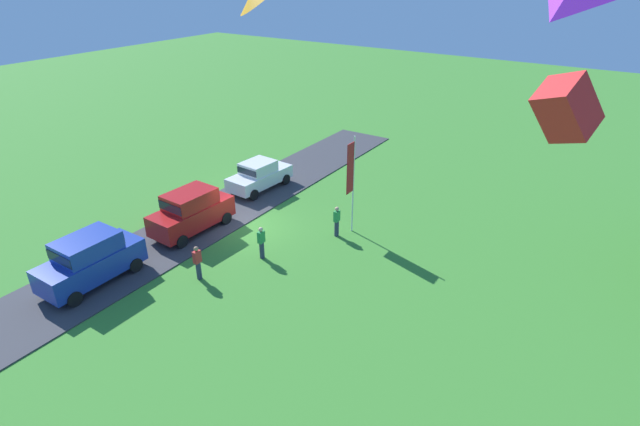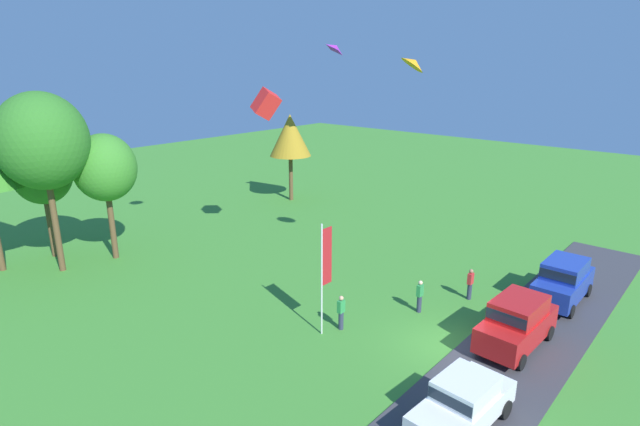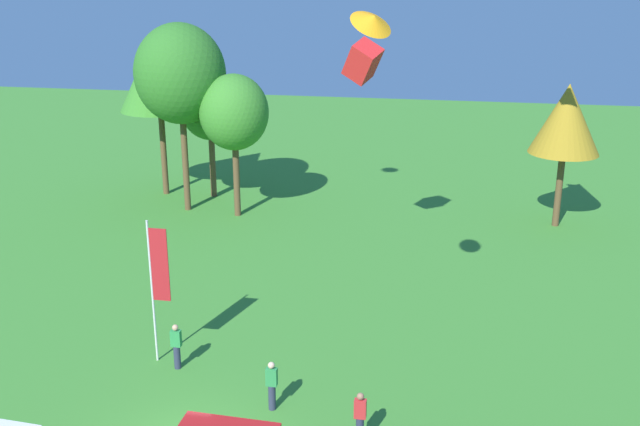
% 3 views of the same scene
% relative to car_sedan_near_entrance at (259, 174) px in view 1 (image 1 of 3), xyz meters
% --- Properties ---
extents(ground_plane, '(120.00, 120.00, 0.00)m').
position_rel_car_sedan_near_entrance_xyz_m(ground_plane, '(4.36, 2.77, -1.04)').
color(ground_plane, '#3D842D').
extents(pavement_strip, '(36.00, 4.40, 0.06)m').
position_rel_car_sedan_near_entrance_xyz_m(pavement_strip, '(4.36, 0.21, -1.01)').
color(pavement_strip, '#38383D').
rests_on(pavement_strip, ground).
extents(car_sedan_near_entrance, '(4.51, 2.19, 1.84)m').
position_rel_car_sedan_near_entrance_xyz_m(car_sedan_near_entrance, '(0.00, 0.00, 0.00)').
color(car_sedan_near_entrance, white).
rests_on(car_sedan_near_entrance, ground).
extents(car_suv_mid_row, '(4.67, 2.20, 2.28)m').
position_rel_car_sedan_near_entrance_xyz_m(car_suv_mid_row, '(6.26, 0.53, 0.25)').
color(car_suv_mid_row, red).
rests_on(car_suv_mid_row, ground).
extents(car_suv_far_end, '(4.60, 2.05, 2.28)m').
position_rel_car_sedan_near_entrance_xyz_m(car_suv_far_end, '(12.17, 0.33, 0.25)').
color(car_suv_far_end, '#1E389E').
rests_on(car_suv_far_end, ground).
extents(person_beside_suv, '(0.36, 0.24, 1.71)m').
position_rel_car_sedan_near_entrance_xyz_m(person_beside_suv, '(2.43, 7.28, -0.16)').
color(person_beside_suv, '#2D334C').
rests_on(person_beside_suv, ground).
extents(person_watching_sky, '(0.36, 0.24, 1.71)m').
position_rel_car_sedan_near_entrance_xyz_m(person_watching_sky, '(9.33, 4.11, -0.16)').
color(person_watching_sky, '#2D334C').
rests_on(person_watching_sky, ground).
extents(person_on_lawn, '(0.36, 0.24, 1.71)m').
position_rel_car_sedan_near_entrance_xyz_m(person_on_lawn, '(6.33, 5.38, -0.16)').
color(person_on_lawn, '#2D334C').
rests_on(person_on_lawn, ground).
extents(flag_banner, '(0.71, 0.08, 5.37)m').
position_rel_car_sedan_near_entrance_xyz_m(flag_banner, '(1.74, 7.68, 2.36)').
color(flag_banner, silver).
rests_on(flag_banner, ground).
extents(kite_box_topmost, '(1.89, 1.84, 2.10)m').
position_rel_car_sedan_near_entrance_xyz_m(kite_box_topmost, '(7.60, 17.59, 8.55)').
color(kite_box_topmost, red).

